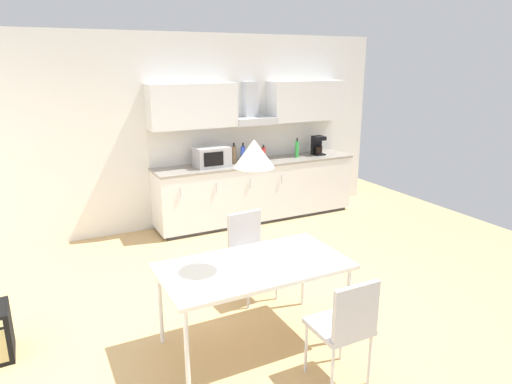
{
  "coord_description": "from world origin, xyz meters",
  "views": [
    {
      "loc": [
        -1.88,
        -3.47,
        2.35
      ],
      "look_at": [
        0.25,
        0.72,
        1.0
      ],
      "focal_mm": 32.0,
      "sensor_mm": 36.0,
      "label": 1
    }
  ],
  "objects_px": {
    "bottle_brown": "(234,154)",
    "bottle_green": "(297,149)",
    "pendant_lamp": "(254,153)",
    "chair_far_right": "(249,246)",
    "chair_near_right": "(346,322)",
    "microwave": "(212,157)",
    "coffee_maker": "(318,145)",
    "bottle_blue": "(243,154)",
    "bottle_yellow": "(257,154)",
    "dining_table": "(254,269)",
    "bottle_red": "(263,154)"
  },
  "relations": [
    {
      "from": "chair_far_right",
      "to": "bottle_brown",
      "type": "bearing_deg",
      "value": 69.59
    },
    {
      "from": "coffee_maker",
      "to": "chair_far_right",
      "type": "xyz_separation_m",
      "value": [
        -2.25,
        -2.1,
        -0.52
      ]
    },
    {
      "from": "bottle_yellow",
      "to": "chair_near_right",
      "type": "bearing_deg",
      "value": -107.07
    },
    {
      "from": "microwave",
      "to": "bottle_brown",
      "type": "relative_size",
      "value": 1.59
    },
    {
      "from": "bottle_blue",
      "to": "microwave",
      "type": "bearing_deg",
      "value": -180.0
    },
    {
      "from": "coffee_maker",
      "to": "dining_table",
      "type": "distance_m",
      "value": 3.9
    },
    {
      "from": "bottle_brown",
      "to": "bottle_green",
      "type": "distance_m",
      "value": 1.05
    },
    {
      "from": "chair_near_right",
      "to": "pendant_lamp",
      "type": "relative_size",
      "value": 2.72
    },
    {
      "from": "microwave",
      "to": "bottle_blue",
      "type": "height_order",
      "value": "bottle_blue"
    },
    {
      "from": "bottle_brown",
      "to": "chair_near_right",
      "type": "height_order",
      "value": "bottle_brown"
    },
    {
      "from": "coffee_maker",
      "to": "pendant_lamp",
      "type": "bearing_deg",
      "value": -131.84
    },
    {
      "from": "bottle_brown",
      "to": "bottle_red",
      "type": "xyz_separation_m",
      "value": [
        0.48,
        -0.02,
        -0.03
      ]
    },
    {
      "from": "bottle_yellow",
      "to": "chair_near_right",
      "type": "xyz_separation_m",
      "value": [
        -1.11,
        -3.61,
        -0.49
      ]
    },
    {
      "from": "pendant_lamp",
      "to": "bottle_brown",
      "type": "bearing_deg",
      "value": 68.76
    },
    {
      "from": "bottle_blue",
      "to": "chair_far_right",
      "type": "distance_m",
      "value": 2.32
    },
    {
      "from": "bottle_yellow",
      "to": "chair_far_right",
      "type": "xyz_separation_m",
      "value": [
        -1.12,
        -2.03,
        -0.49
      ]
    },
    {
      "from": "microwave",
      "to": "bottle_red",
      "type": "xyz_separation_m",
      "value": [
        0.85,
        0.03,
        -0.04
      ]
    },
    {
      "from": "coffee_maker",
      "to": "chair_near_right",
      "type": "distance_m",
      "value": 4.34
    },
    {
      "from": "microwave",
      "to": "bottle_red",
      "type": "distance_m",
      "value": 0.85
    },
    {
      "from": "coffee_maker",
      "to": "chair_near_right",
      "type": "relative_size",
      "value": 0.34
    },
    {
      "from": "bottle_red",
      "to": "dining_table",
      "type": "bearing_deg",
      "value": -119.11
    },
    {
      "from": "bottle_brown",
      "to": "bottle_red",
      "type": "distance_m",
      "value": 0.48
    },
    {
      "from": "pendant_lamp",
      "to": "bottle_red",
      "type": "bearing_deg",
      "value": 60.89
    },
    {
      "from": "bottle_brown",
      "to": "chair_near_right",
      "type": "bearing_deg",
      "value": -101.94
    },
    {
      "from": "coffee_maker",
      "to": "pendant_lamp",
      "type": "distance_m",
      "value": 3.93
    },
    {
      "from": "bottle_brown",
      "to": "microwave",
      "type": "bearing_deg",
      "value": -171.61
    },
    {
      "from": "chair_near_right",
      "to": "microwave",
      "type": "bearing_deg",
      "value": 83.52
    },
    {
      "from": "microwave",
      "to": "bottle_brown",
      "type": "distance_m",
      "value": 0.37
    },
    {
      "from": "bottle_blue",
      "to": "chair_near_right",
      "type": "bearing_deg",
      "value": -103.91
    },
    {
      "from": "bottle_yellow",
      "to": "bottle_green",
      "type": "height_order",
      "value": "bottle_green"
    },
    {
      "from": "bottle_yellow",
      "to": "bottle_green",
      "type": "bearing_deg",
      "value": 3.69
    },
    {
      "from": "bottle_green",
      "to": "pendant_lamp",
      "type": "bearing_deg",
      "value": -127.35
    },
    {
      "from": "bottle_green",
      "to": "chair_far_right",
      "type": "height_order",
      "value": "bottle_green"
    },
    {
      "from": "bottle_brown",
      "to": "chair_far_right",
      "type": "bearing_deg",
      "value": -110.41
    },
    {
      "from": "microwave",
      "to": "pendant_lamp",
      "type": "xyz_separation_m",
      "value": [
        -0.77,
        -2.87,
        0.62
      ]
    },
    {
      "from": "bottle_brown",
      "to": "bottle_yellow",
      "type": "distance_m",
      "value": 0.34
    },
    {
      "from": "dining_table",
      "to": "chair_near_right",
      "type": "relative_size",
      "value": 1.79
    },
    {
      "from": "chair_far_right",
      "to": "coffee_maker",
      "type": "bearing_deg",
      "value": 43.09
    },
    {
      "from": "microwave",
      "to": "coffee_maker",
      "type": "xyz_separation_m",
      "value": [
        1.82,
        0.03,
        0.01
      ]
    },
    {
      "from": "bottle_yellow",
      "to": "chair_far_right",
      "type": "distance_m",
      "value": 2.37
    },
    {
      "from": "bottle_green",
      "to": "pendant_lamp",
      "type": "distance_m",
      "value": 3.66
    },
    {
      "from": "bottle_brown",
      "to": "dining_table",
      "type": "relative_size",
      "value": 0.19
    },
    {
      "from": "coffee_maker",
      "to": "bottle_red",
      "type": "xyz_separation_m",
      "value": [
        -0.98,
        0.0,
        -0.05
      ]
    },
    {
      "from": "bottle_blue",
      "to": "chair_far_right",
      "type": "bearing_deg",
      "value": -113.77
    },
    {
      "from": "bottle_blue",
      "to": "chair_far_right",
      "type": "height_order",
      "value": "bottle_blue"
    },
    {
      "from": "chair_near_right",
      "to": "pendant_lamp",
      "type": "bearing_deg",
      "value": 113.89
    },
    {
      "from": "microwave",
      "to": "dining_table",
      "type": "distance_m",
      "value": 2.99
    },
    {
      "from": "chair_far_right",
      "to": "pendant_lamp",
      "type": "xyz_separation_m",
      "value": [
        -0.34,
        -0.79,
        1.14
      ]
    },
    {
      "from": "microwave",
      "to": "chair_far_right",
      "type": "bearing_deg",
      "value": -101.52
    },
    {
      "from": "bottle_blue",
      "to": "dining_table",
      "type": "relative_size",
      "value": 0.19
    }
  ]
}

